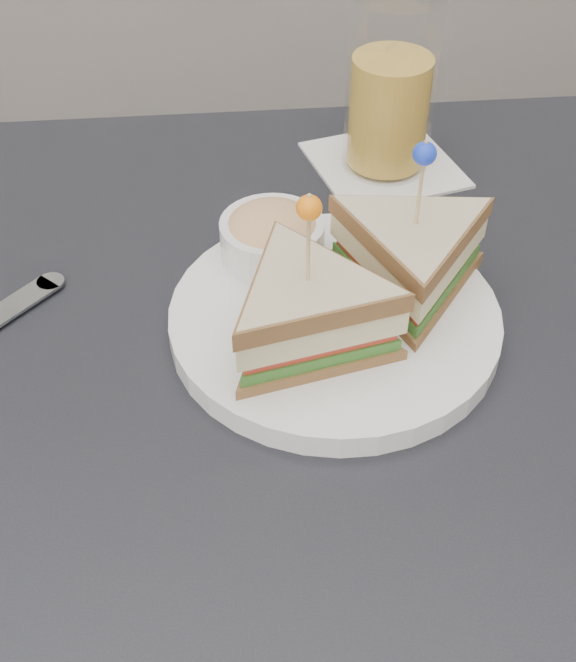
# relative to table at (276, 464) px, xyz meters

# --- Properties ---
(table) EXTENTS (0.80, 0.80, 0.75)m
(table) POSITION_rel_table_xyz_m (0.00, 0.00, 0.00)
(table) COLOR black
(table) RESTS_ON ground
(plate_meal) EXTENTS (0.30, 0.30, 0.14)m
(plate_meal) POSITION_rel_table_xyz_m (0.06, 0.06, 0.12)
(plate_meal) COLOR white
(plate_meal) RESTS_ON table
(drink_set) EXTENTS (0.15, 0.15, 0.16)m
(drink_set) POSITION_rel_table_xyz_m (0.13, 0.28, 0.15)
(drink_set) COLOR white
(drink_set) RESTS_ON table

